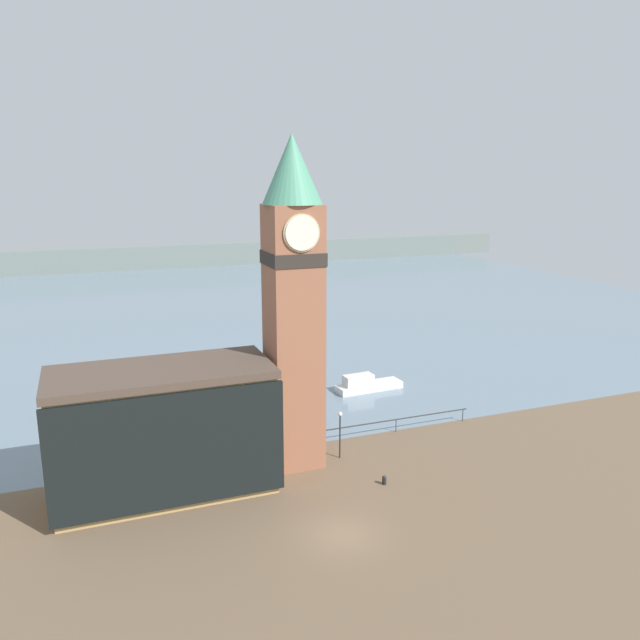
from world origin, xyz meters
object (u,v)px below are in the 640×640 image
object	(u,v)px
pier_building	(164,431)
boat_near	(366,384)
mooring_bollard_near	(384,480)
clock_tower	(293,297)
lamp_post	(340,425)

from	to	relation	value
pier_building	boat_near	bearing A→B (deg)	32.66
mooring_bollard_near	pier_building	bearing A→B (deg)	162.47
clock_tower	pier_building	bearing A→B (deg)	-173.53
mooring_bollard_near	lamp_post	world-z (taller)	lamp_post
mooring_bollard_near	lamp_post	distance (m)	5.43
boat_near	lamp_post	distance (m)	15.10
boat_near	mooring_bollard_near	xyz separation A→B (m)	(-6.79, -17.47, -0.26)
clock_tower	mooring_bollard_near	size ratio (longest dim) A/B	36.87
clock_tower	boat_near	distance (m)	20.18
lamp_post	pier_building	bearing A→B (deg)	-177.76
lamp_post	clock_tower	bearing A→B (deg)	170.41
clock_tower	boat_near	bearing A→B (deg)	46.97
clock_tower	boat_near	xyz separation A→B (m)	(11.29, 12.10, -11.56)
clock_tower	mooring_bollard_near	bearing A→B (deg)	-50.06
clock_tower	pier_building	xyz separation A→B (m)	(-9.21, -1.04, -7.95)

